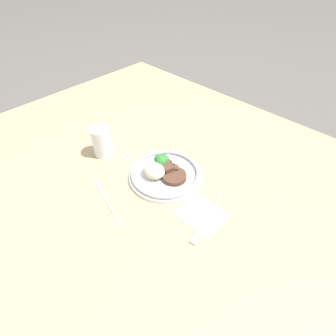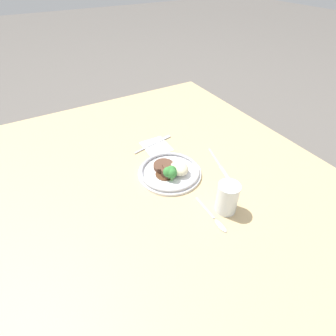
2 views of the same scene
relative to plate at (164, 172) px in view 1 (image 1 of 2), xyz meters
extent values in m
plane|color=#5B5651|center=(0.03, -0.01, -0.05)|extent=(8.00, 8.00, 0.00)
cube|color=tan|center=(0.03, -0.01, -0.03)|extent=(1.49, 1.17, 0.03)
cube|color=silver|center=(-0.19, 0.04, -0.02)|extent=(0.12, 0.11, 0.00)
cylinder|color=white|center=(0.00, 0.00, -0.01)|extent=(0.23, 0.23, 0.01)
torus|color=#B2B2B7|center=(0.00, 0.00, 0.00)|extent=(0.22, 0.22, 0.01)
ellipsoid|color=beige|center=(0.02, 0.03, 0.01)|extent=(0.07, 0.06, 0.04)
cylinder|color=brown|center=(-0.04, -0.01, 0.00)|extent=(0.08, 0.08, 0.02)
cylinder|color=#51331E|center=(0.00, -0.02, -0.01)|extent=(0.07, 0.07, 0.00)
cube|color=brown|center=(-0.02, -0.03, 0.00)|extent=(0.03, 0.03, 0.02)
cube|color=brown|center=(0.01, -0.02, 0.01)|extent=(0.04, 0.04, 0.03)
cube|color=brown|center=(-0.01, -0.01, 0.01)|extent=(0.04, 0.04, 0.03)
cube|color=brown|center=(0.00, -0.02, 0.01)|extent=(0.03, 0.03, 0.03)
cube|color=brown|center=(-0.01, -0.01, 0.00)|extent=(0.03, 0.03, 0.02)
cylinder|color=#669E51|center=(0.03, -0.02, 0.00)|extent=(0.01, 0.01, 0.02)
sphere|color=#387F38|center=(0.03, -0.02, 0.02)|extent=(0.03, 0.03, 0.03)
cylinder|color=#669E51|center=(0.03, -0.01, 0.00)|extent=(0.01, 0.01, 0.02)
sphere|color=#387F38|center=(0.03, -0.01, 0.02)|extent=(0.04, 0.04, 0.04)
cylinder|color=#669E51|center=(0.02, -0.01, 0.00)|extent=(0.01, 0.01, 0.02)
sphere|color=#387F38|center=(0.02, -0.01, 0.02)|extent=(0.04, 0.04, 0.04)
cylinder|color=#669E51|center=(0.02, -0.02, 0.00)|extent=(0.01, 0.01, 0.02)
sphere|color=#387F38|center=(0.02, -0.02, 0.02)|extent=(0.04, 0.04, 0.04)
cylinder|color=yellow|center=(0.23, 0.07, 0.01)|extent=(0.06, 0.06, 0.06)
cylinder|color=white|center=(0.23, 0.07, 0.03)|extent=(0.07, 0.07, 0.10)
cube|color=#ADADB2|center=(-0.20, 0.00, -0.01)|extent=(0.03, 0.12, 0.00)
cube|color=#ADADB2|center=(-0.22, 0.09, -0.01)|extent=(0.03, 0.07, 0.00)
cube|color=#ADADB2|center=(0.00, 0.21, -0.02)|extent=(0.12, 0.04, 0.00)
cube|color=#ADADB2|center=(0.10, 0.18, -0.02)|extent=(0.09, 0.04, 0.00)
cube|color=#ADADB2|center=(0.20, 0.01, -0.02)|extent=(0.10, 0.01, 0.00)
ellipsoid|color=#ADADB2|center=(0.28, 0.01, -0.02)|extent=(0.05, 0.02, 0.01)
camera|label=1|loc=(-0.43, 0.43, 0.58)|focal=28.00mm
camera|label=2|loc=(0.63, -0.37, 0.62)|focal=28.00mm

